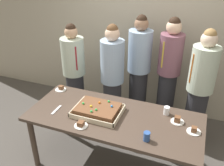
{
  "coord_description": "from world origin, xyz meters",
  "views": [
    {
      "loc": [
        0.82,
        -2.19,
        2.48
      ],
      "look_at": [
        -0.08,
        0.15,
        1.14
      ],
      "focal_mm": 39.22,
      "sensor_mm": 36.0,
      "label": 1
    }
  ],
  "objects_px": {
    "person_left_edge_reaching": "(74,73)",
    "party_table": "(114,122)",
    "plated_slice_near_left": "(81,125)",
    "person_serving_front": "(199,89)",
    "drink_cup_middle": "(147,136)",
    "cake_server_utensil": "(56,110)",
    "person_green_shirt_behind": "(168,74)",
    "person_far_right_suit": "(112,78)",
    "drink_cup_nearest": "(167,111)",
    "sheet_cake": "(98,110)",
    "plated_slice_near_right": "(194,131)",
    "person_striped_tie_right": "(139,70)",
    "plated_slice_far_right": "(61,89)",
    "plated_slice_far_left": "(177,120)"
  },
  "relations": [
    {
      "from": "person_green_shirt_behind",
      "to": "person_serving_front",
      "type": "bearing_deg",
      "value": 88.8
    },
    {
      "from": "person_left_edge_reaching",
      "to": "party_table",
      "type": "bearing_deg",
      "value": 6.97
    },
    {
      "from": "cake_server_utensil",
      "to": "plated_slice_near_left",
      "type": "bearing_deg",
      "value": -21.75
    },
    {
      "from": "drink_cup_middle",
      "to": "cake_server_utensil",
      "type": "distance_m",
      "value": 1.16
    },
    {
      "from": "party_table",
      "to": "person_striped_tie_right",
      "type": "height_order",
      "value": "person_striped_tie_right"
    },
    {
      "from": "drink_cup_nearest",
      "to": "person_far_right_suit",
      "type": "xyz_separation_m",
      "value": [
        -0.88,
        0.5,
        0.02
      ]
    },
    {
      "from": "plated_slice_near_left",
      "to": "person_left_edge_reaching",
      "type": "bearing_deg",
      "value": 121.98
    },
    {
      "from": "party_table",
      "to": "person_left_edge_reaching",
      "type": "relative_size",
      "value": 1.28
    },
    {
      "from": "party_table",
      "to": "person_far_right_suit",
      "type": "bearing_deg",
      "value": 112.24
    },
    {
      "from": "cake_server_utensil",
      "to": "plated_slice_near_right",
      "type": "bearing_deg",
      "value": 6.21
    },
    {
      "from": "plated_slice_near_left",
      "to": "plated_slice_near_right",
      "type": "xyz_separation_m",
      "value": [
        1.17,
        0.34,
        -0.0
      ]
    },
    {
      "from": "person_striped_tie_right",
      "to": "person_far_right_suit",
      "type": "height_order",
      "value": "person_striped_tie_right"
    },
    {
      "from": "plated_slice_near_right",
      "to": "plated_slice_far_right",
      "type": "xyz_separation_m",
      "value": [
        -1.8,
        0.28,
        -0.0
      ]
    },
    {
      "from": "person_green_shirt_behind",
      "to": "person_far_right_suit",
      "type": "height_order",
      "value": "person_green_shirt_behind"
    },
    {
      "from": "sheet_cake",
      "to": "person_left_edge_reaching",
      "type": "xyz_separation_m",
      "value": [
        -0.77,
        0.82,
        -0.01
      ]
    },
    {
      "from": "party_table",
      "to": "person_striped_tie_right",
      "type": "relative_size",
      "value": 1.18
    },
    {
      "from": "sheet_cake",
      "to": "person_left_edge_reaching",
      "type": "bearing_deg",
      "value": 133.13
    },
    {
      "from": "sheet_cake",
      "to": "person_striped_tie_right",
      "type": "bearing_deg",
      "value": 80.5
    },
    {
      "from": "person_striped_tie_right",
      "to": "person_left_edge_reaching",
      "type": "height_order",
      "value": "person_striped_tie_right"
    },
    {
      "from": "plated_slice_near_right",
      "to": "person_serving_front",
      "type": "relative_size",
      "value": 0.09
    },
    {
      "from": "party_table",
      "to": "person_green_shirt_behind",
      "type": "xyz_separation_m",
      "value": [
        0.43,
        1.12,
        0.21
      ]
    },
    {
      "from": "cake_server_utensil",
      "to": "drink_cup_middle",
      "type": "bearing_deg",
      "value": -6.56
    },
    {
      "from": "person_left_edge_reaching",
      "to": "plated_slice_far_left",
      "type": "bearing_deg",
      "value": 25.51
    },
    {
      "from": "sheet_cake",
      "to": "drink_cup_nearest",
      "type": "height_order",
      "value": "sheet_cake"
    },
    {
      "from": "sheet_cake",
      "to": "plated_slice_near_left",
      "type": "height_order",
      "value": "sheet_cake"
    },
    {
      "from": "sheet_cake",
      "to": "plated_slice_near_right",
      "type": "bearing_deg",
      "value": 2.5
    },
    {
      "from": "sheet_cake",
      "to": "plated_slice_far_left",
      "type": "distance_m",
      "value": 0.92
    },
    {
      "from": "plated_slice_near_left",
      "to": "person_striped_tie_right",
      "type": "xyz_separation_m",
      "value": [
        0.26,
        1.42,
        0.09
      ]
    },
    {
      "from": "plated_slice_near_left",
      "to": "plated_slice_far_right",
      "type": "relative_size",
      "value": 1.0
    },
    {
      "from": "drink_cup_nearest",
      "to": "person_green_shirt_behind",
      "type": "height_order",
      "value": "person_green_shirt_behind"
    },
    {
      "from": "party_table",
      "to": "plated_slice_far_right",
      "type": "bearing_deg",
      "value": 160.88
    },
    {
      "from": "cake_server_utensil",
      "to": "person_green_shirt_behind",
      "type": "distance_m",
      "value": 1.69
    },
    {
      "from": "person_green_shirt_behind",
      "to": "person_far_right_suit",
      "type": "bearing_deg",
      "value": -34.99
    },
    {
      "from": "plated_slice_far_right",
      "to": "drink_cup_middle",
      "type": "relative_size",
      "value": 1.5
    },
    {
      "from": "party_table",
      "to": "plated_slice_near_left",
      "type": "height_order",
      "value": "plated_slice_near_left"
    },
    {
      "from": "plated_slice_near_left",
      "to": "person_serving_front",
      "type": "height_order",
      "value": "person_serving_front"
    },
    {
      "from": "drink_cup_nearest",
      "to": "person_striped_tie_right",
      "type": "distance_m",
      "value": 1.03
    },
    {
      "from": "drink_cup_nearest",
      "to": "plated_slice_far_right",
      "type": "bearing_deg",
      "value": 178.0
    },
    {
      "from": "plated_slice_far_right",
      "to": "person_left_edge_reaching",
      "type": "relative_size",
      "value": 0.09
    },
    {
      "from": "cake_server_utensil",
      "to": "person_left_edge_reaching",
      "type": "height_order",
      "value": "person_left_edge_reaching"
    },
    {
      "from": "party_table",
      "to": "person_far_right_suit",
      "type": "xyz_separation_m",
      "value": [
        -0.31,
        0.76,
        0.16
      ]
    },
    {
      "from": "party_table",
      "to": "person_green_shirt_behind",
      "type": "distance_m",
      "value": 1.22
    },
    {
      "from": "plated_slice_near_right",
      "to": "person_serving_front",
      "type": "distance_m",
      "value": 0.82
    },
    {
      "from": "party_table",
      "to": "cake_server_utensil",
      "type": "distance_m",
      "value": 0.71
    },
    {
      "from": "sheet_cake",
      "to": "plated_slice_far_right",
      "type": "bearing_deg",
      "value": 155.34
    },
    {
      "from": "plated_slice_far_right",
      "to": "cake_server_utensil",
      "type": "distance_m",
      "value": 0.5
    },
    {
      "from": "cake_server_utensil",
      "to": "person_serving_front",
      "type": "bearing_deg",
      "value": 31.95
    },
    {
      "from": "plated_slice_near_left",
      "to": "drink_cup_nearest",
      "type": "height_order",
      "value": "drink_cup_nearest"
    },
    {
      "from": "drink_cup_middle",
      "to": "person_serving_front",
      "type": "xyz_separation_m",
      "value": [
        0.43,
        1.12,
        0.04
      ]
    },
    {
      "from": "drink_cup_nearest",
      "to": "cake_server_utensil",
      "type": "distance_m",
      "value": 1.32
    }
  ]
}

